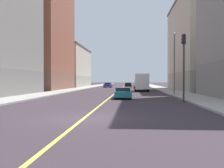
{
  "coord_description": "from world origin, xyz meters",
  "views": [
    {
      "loc": [
        2.5,
        -13.39,
        2.02
      ],
      "look_at": [
        -0.6,
        27.0,
        1.39
      ],
      "focal_mm": 40.99,
      "sensor_mm": 36.0,
      "label": 1
    }
  ],
  "objects_px": {
    "building_left_mid": "(199,45)",
    "box_truck": "(142,82)",
    "car_blue": "(108,85)",
    "building_right_midblock": "(44,34)",
    "car_white": "(138,86)",
    "building_right_distant": "(70,67)",
    "traffic_light_left_near": "(184,58)",
    "street_lamp_left_near": "(174,57)",
    "car_teal": "(123,93)",
    "car_silver": "(137,85)",
    "car_green": "(142,87)",
    "car_black": "(128,85)"
  },
  "relations": [
    {
      "from": "car_teal",
      "to": "car_silver",
      "type": "relative_size",
      "value": 1.12
    },
    {
      "from": "street_lamp_left_near",
      "to": "car_green",
      "type": "height_order",
      "value": "street_lamp_left_near"
    },
    {
      "from": "car_blue",
      "to": "car_green",
      "type": "relative_size",
      "value": 1.0
    },
    {
      "from": "building_right_midblock",
      "to": "building_right_distant",
      "type": "bearing_deg",
      "value": 90.0
    },
    {
      "from": "building_right_distant",
      "to": "traffic_light_left_near",
      "type": "xyz_separation_m",
      "value": [
        22.96,
        -50.89,
        -1.88
      ]
    },
    {
      "from": "car_white",
      "to": "car_black",
      "type": "bearing_deg",
      "value": 103.5
    },
    {
      "from": "box_truck",
      "to": "street_lamp_left_near",
      "type": "bearing_deg",
      "value": -70.35
    },
    {
      "from": "building_left_mid",
      "to": "car_blue",
      "type": "bearing_deg",
      "value": 139.58
    },
    {
      "from": "building_right_distant",
      "to": "box_truck",
      "type": "xyz_separation_m",
      "value": [
        20.04,
        -28.66,
        -4.22
      ]
    },
    {
      "from": "traffic_light_left_near",
      "to": "car_teal",
      "type": "xyz_separation_m",
      "value": [
        -5.64,
        4.46,
        -3.37
      ]
    },
    {
      "from": "traffic_light_left_near",
      "to": "car_white",
      "type": "xyz_separation_m",
      "value": [
        -3.18,
        38.92,
        -3.35
      ]
    },
    {
      "from": "building_left_mid",
      "to": "building_right_distant",
      "type": "height_order",
      "value": "building_left_mid"
    },
    {
      "from": "building_left_mid",
      "to": "street_lamp_left_near",
      "type": "distance_m",
      "value": 19.01
    },
    {
      "from": "car_green",
      "to": "car_white",
      "type": "relative_size",
      "value": 0.91
    },
    {
      "from": "street_lamp_left_near",
      "to": "car_black",
      "type": "bearing_deg",
      "value": 99.95
    },
    {
      "from": "building_right_midblock",
      "to": "car_white",
      "type": "relative_size",
      "value": 5.07
    },
    {
      "from": "building_right_distant",
      "to": "car_green",
      "type": "xyz_separation_m",
      "value": [
        20.28,
        -25.06,
        -5.21
      ]
    },
    {
      "from": "building_right_midblock",
      "to": "car_silver",
      "type": "xyz_separation_m",
      "value": [
        19.83,
        20.91,
        -11.03
      ]
    },
    {
      "from": "building_left_mid",
      "to": "box_truck",
      "type": "bearing_deg",
      "value": -152.52
    },
    {
      "from": "building_right_midblock",
      "to": "car_green",
      "type": "height_order",
      "value": "building_right_midblock"
    },
    {
      "from": "building_right_distant",
      "to": "car_blue",
      "type": "relative_size",
      "value": 5.63
    },
    {
      "from": "car_green",
      "to": "car_silver",
      "type": "bearing_deg",
      "value": 91.08
    },
    {
      "from": "car_white",
      "to": "car_teal",
      "type": "bearing_deg",
      "value": -94.09
    },
    {
      "from": "building_left_mid",
      "to": "car_green",
      "type": "relative_size",
      "value": 5.86
    },
    {
      "from": "box_truck",
      "to": "car_silver",
      "type": "bearing_deg",
      "value": 90.44
    },
    {
      "from": "traffic_light_left_near",
      "to": "box_truck",
      "type": "distance_m",
      "value": 22.53
    },
    {
      "from": "traffic_light_left_near",
      "to": "car_white",
      "type": "height_order",
      "value": "traffic_light_left_near"
    },
    {
      "from": "car_blue",
      "to": "traffic_light_left_near",
      "type": "bearing_deg",
      "value": -76.18
    },
    {
      "from": "car_white",
      "to": "car_silver",
      "type": "bearing_deg",
      "value": 89.7
    },
    {
      "from": "building_left_mid",
      "to": "car_silver",
      "type": "xyz_separation_m",
      "value": [
        -11.7,
        21.3,
        -8.4
      ]
    },
    {
      "from": "traffic_light_left_near",
      "to": "car_teal",
      "type": "relative_size",
      "value": 1.33
    },
    {
      "from": "car_teal",
      "to": "car_white",
      "type": "bearing_deg",
      "value": 85.91
    },
    {
      "from": "building_right_distant",
      "to": "traffic_light_left_near",
      "type": "relative_size",
      "value": 3.85
    },
    {
      "from": "building_right_midblock",
      "to": "car_white",
      "type": "height_order",
      "value": "building_right_midblock"
    },
    {
      "from": "building_right_distant",
      "to": "car_black",
      "type": "xyz_separation_m",
      "value": [
        17.3,
        -1.61,
        -5.22
      ]
    },
    {
      "from": "car_blue",
      "to": "car_silver",
      "type": "height_order",
      "value": "car_blue"
    },
    {
      "from": "street_lamp_left_near",
      "to": "car_teal",
      "type": "distance_m",
      "value": 10.48
    },
    {
      "from": "traffic_light_left_near",
      "to": "building_right_midblock",
      "type": "bearing_deg",
      "value": 128.77
    },
    {
      "from": "car_black",
      "to": "car_green",
      "type": "bearing_deg",
      "value": -82.75
    },
    {
      "from": "traffic_light_left_near",
      "to": "box_truck",
      "type": "relative_size",
      "value": 0.93
    },
    {
      "from": "building_right_midblock",
      "to": "street_lamp_left_near",
      "type": "height_order",
      "value": "building_right_midblock"
    },
    {
      "from": "traffic_light_left_near",
      "to": "box_truck",
      "type": "height_order",
      "value": "traffic_light_left_near"
    },
    {
      "from": "traffic_light_left_near",
      "to": "car_white",
      "type": "bearing_deg",
      "value": 94.67
    },
    {
      "from": "building_left_mid",
      "to": "box_truck",
      "type": "relative_size",
      "value": 3.71
    },
    {
      "from": "building_right_distant",
      "to": "traffic_light_left_near",
      "type": "bearing_deg",
      "value": -65.72
    },
    {
      "from": "building_left_mid",
      "to": "building_right_midblock",
      "type": "xyz_separation_m",
      "value": [
        -31.54,
        0.39,
        2.62
      ]
    },
    {
      "from": "building_right_midblock",
      "to": "car_teal",
      "type": "xyz_separation_m",
      "value": [
        17.31,
        -24.13,
        -11.02
      ]
    },
    {
      "from": "traffic_light_left_near",
      "to": "car_black",
      "type": "relative_size",
      "value": 1.47
    },
    {
      "from": "building_right_distant",
      "to": "car_white",
      "type": "distance_m",
      "value": 23.7
    },
    {
      "from": "car_silver",
      "to": "box_truck",
      "type": "relative_size",
      "value": 0.62
    }
  ]
}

